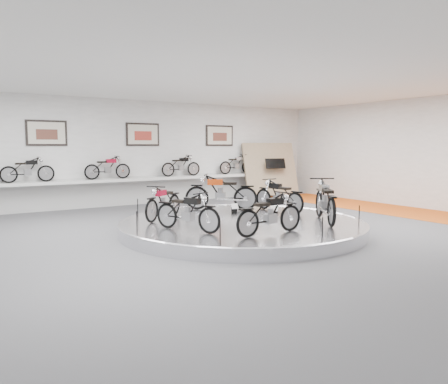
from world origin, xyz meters
TOP-DOWN VIEW (x-y plane):
  - floor at (0.00, 0.00)m, footprint 16.00×16.00m
  - ceiling at (0.00, 0.00)m, footprint 16.00×16.00m
  - wall_back at (0.00, 7.00)m, footprint 16.00×0.00m
  - wall_right at (8.00, 0.00)m, footprint 0.00×14.00m
  - orange_carpet_strip at (6.80, 0.00)m, footprint 2.40×12.60m
  - dado_band at (0.00, 6.98)m, footprint 15.68×0.04m
  - display_platform at (0.00, 0.30)m, footprint 6.40×6.40m
  - platform_rim at (0.00, 0.30)m, footprint 6.40×6.40m
  - shelf at (0.00, 6.70)m, footprint 11.00×0.55m
  - poster_left at (-3.50, 6.96)m, footprint 1.35×0.06m
  - poster_center at (0.00, 6.96)m, footprint 1.35×0.06m
  - poster_right at (3.50, 6.96)m, footprint 1.35×0.06m
  - display_panel at (5.60, 6.10)m, footprint 2.56×1.52m
  - shelf_bike_a at (-4.20, 6.70)m, footprint 1.22×0.43m
  - shelf_bike_b at (-1.50, 6.70)m, footprint 1.22×0.43m
  - shelf_bike_c at (1.50, 6.70)m, footprint 1.22×0.43m
  - shelf_bike_d at (4.20, 6.70)m, footprint 1.22×0.43m
  - bike_a at (1.84, 1.00)m, footprint 0.74×1.70m
  - bike_b at (0.56, 2.22)m, footprint 1.89×1.68m
  - bike_c at (-1.63, 1.64)m, footprint 1.60×1.38m
  - bike_d at (-1.88, -0.18)m, footprint 1.12×1.65m
  - bike_e at (-0.52, -1.51)m, footprint 1.61×0.65m
  - bike_f at (1.70, -1.01)m, footprint 1.61×1.94m

SIDE VIEW (x-z plane):
  - floor at x=0.00m, z-range 0.00..0.00m
  - orange_carpet_strip at x=6.80m, z-range 0.00..0.01m
  - display_platform at x=0.00m, z-range 0.00..0.30m
  - platform_rim at x=0.00m, z-range 0.22..0.32m
  - dado_band at x=0.00m, z-range 0.00..1.10m
  - bike_d at x=-1.88m, z-range 0.30..1.22m
  - bike_c at x=-1.63m, z-range 0.30..1.23m
  - bike_e at x=-0.52m, z-range 0.30..1.23m
  - bike_a at x=1.84m, z-range 0.30..1.27m
  - bike_b at x=0.56m, z-range 0.30..1.41m
  - bike_f at x=1.70m, z-range 0.30..1.41m
  - shelf at x=0.00m, z-range 0.95..1.05m
  - display_panel at x=5.60m, z-range 0.10..2.40m
  - shelf_bike_a at x=-4.20m, z-range 1.05..1.78m
  - shelf_bike_b at x=-1.50m, z-range 1.05..1.78m
  - shelf_bike_c at x=1.50m, z-range 1.05..1.78m
  - shelf_bike_d at x=4.20m, z-range 1.05..1.78m
  - wall_back at x=0.00m, z-range -6.00..10.00m
  - wall_right at x=8.00m, z-range -5.00..9.00m
  - poster_left at x=-3.50m, z-range 2.26..3.14m
  - poster_center at x=0.00m, z-range 2.26..3.14m
  - poster_right at x=3.50m, z-range 2.26..3.14m
  - ceiling at x=0.00m, z-range 4.00..4.00m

